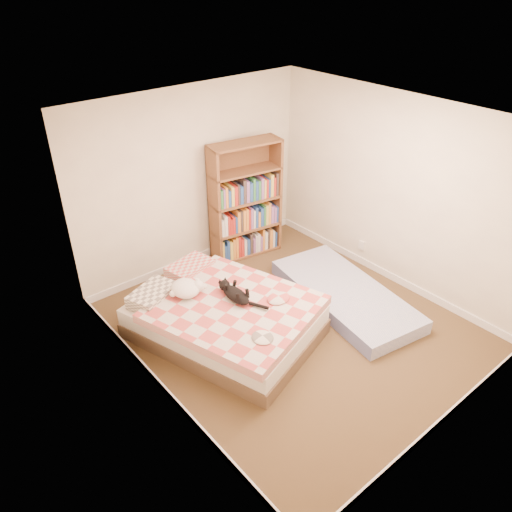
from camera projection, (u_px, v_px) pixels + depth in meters
room at (296, 239)px, 5.41m from camera, size 3.51×4.01×2.51m
bed at (223, 316)px, 5.79m from camera, size 1.97×2.37×0.55m
bookshelf at (245, 215)px, 7.21m from camera, size 1.08×0.51×1.71m
floor_mattress at (345, 295)px, 6.41m from camera, size 1.27×2.20×0.19m
black_cat at (234, 293)px, 5.64m from camera, size 0.23×0.69×0.16m
white_dog at (187, 288)px, 5.70m from camera, size 0.40×0.43×0.17m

